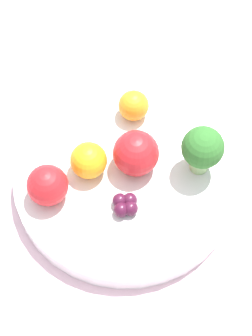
% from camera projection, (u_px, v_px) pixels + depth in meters
% --- Properties ---
extents(ground_plane, '(6.00, 6.00, 0.00)m').
position_uv_depth(ground_plane, '(126.00, 191.00, 0.70)').
color(ground_plane, gray).
extents(table_surface, '(1.20, 1.20, 0.02)m').
position_uv_depth(table_surface, '(126.00, 187.00, 0.69)').
color(table_surface, silver).
rests_on(table_surface, ground_plane).
extents(bowl, '(0.27, 0.27, 0.03)m').
position_uv_depth(bowl, '(126.00, 178.00, 0.67)').
color(bowl, white).
rests_on(bowl, table_surface).
extents(broccoli, '(0.05, 0.05, 0.07)m').
position_uv_depth(broccoli, '(202.00, 149.00, 0.63)').
color(broccoli, '#99C17A').
rests_on(broccoli, bowl).
extents(apple_red, '(0.05, 0.05, 0.05)m').
position_uv_depth(apple_red, '(48.00, 185.00, 0.62)').
color(apple_red, red).
rests_on(apple_red, bowl).
extents(apple_green, '(0.05, 0.05, 0.05)m').
position_uv_depth(apple_green, '(134.00, 151.00, 0.64)').
color(apple_green, red).
rests_on(apple_green, bowl).
extents(orange_front, '(0.04, 0.04, 0.04)m').
position_uv_depth(orange_front, '(89.00, 160.00, 0.64)').
color(orange_front, orange).
rests_on(orange_front, bowl).
extents(orange_back, '(0.04, 0.04, 0.04)m').
position_uv_depth(orange_back, '(134.00, 106.00, 0.68)').
color(orange_back, orange).
rests_on(orange_back, bowl).
extents(grape_cluster, '(0.03, 0.03, 0.02)m').
position_uv_depth(grape_cluster, '(125.00, 205.00, 0.63)').
color(grape_cluster, '#47142D').
rests_on(grape_cluster, bowl).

